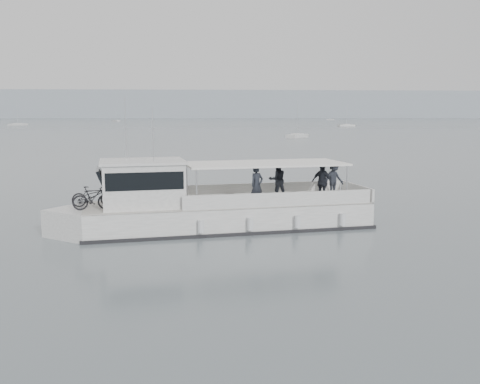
{
  "coord_description": "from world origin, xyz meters",
  "views": [
    {
      "loc": [
        -0.17,
        -24.33,
        5.03
      ],
      "look_at": [
        1.57,
        -1.19,
        1.6
      ],
      "focal_mm": 40.0,
      "sensor_mm": 36.0,
      "label": 1
    }
  ],
  "objects": [
    {
      "name": "ground",
      "position": [
        0.0,
        0.0,
        0.0
      ],
      "size": [
        1400.0,
        1400.0,
        0.0
      ],
      "primitive_type": "plane",
      "color": "#545D63",
      "rests_on": "ground"
    },
    {
      "name": "headland",
      "position": [
        0.0,
        560.0,
        14.0
      ],
      "size": [
        1400.0,
        90.0,
        28.0
      ],
      "primitive_type": "cube",
      "color": "#939EA8",
      "rests_on": "ground"
    },
    {
      "name": "tour_boat",
      "position": [
        -0.15,
        -1.38,
        0.97
      ],
      "size": [
        14.18,
        5.39,
        5.9
      ],
      "rotation": [
        0.0,
        0.0,
        0.16
      ],
      "color": "white",
      "rests_on": "ground"
    },
    {
      "name": "moored_fleet",
      "position": [
        -33.1,
        236.29,
        0.36
      ],
      "size": [
        425.78,
        288.17,
        11.24
      ],
      "color": "white",
      "rests_on": "ground"
    }
  ]
}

